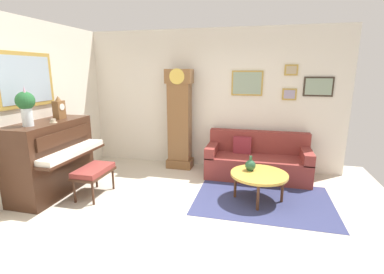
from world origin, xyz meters
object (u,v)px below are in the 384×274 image
mantel_clock (59,109)px  teacup (53,121)px  grandfather_clock (180,122)px  couch (257,161)px  green_jug (250,165)px  piano_bench (94,172)px  piano (52,157)px  flower_vase (26,105)px  coffee_table (259,175)px

mantel_clock → teacup: (0.16, -0.35, -0.15)m
grandfather_clock → couch: grandfather_clock is taller
teacup → green_jug: (3.00, 0.68, -0.70)m
piano_bench → piano: bearing=-176.2°
green_jug → flower_vase: bearing=-162.3°
piano_bench → flower_vase: 1.39m
piano_bench → flower_vase: bearing=-149.1°
piano → couch: (3.25, 1.56, -0.30)m
grandfather_clock → teacup: size_ratio=17.50×
flower_vase → teacup: bearing=63.9°
piano → flower_vase: bearing=-89.8°
couch → coffee_table: bearing=-87.4°
piano → piano_bench: 0.75m
flower_vase → green_jug: (3.16, 1.00, -0.99)m
grandfather_clock → green_jug: bearing=-36.2°
green_jug → piano: bearing=-168.8°
coffee_table → teacup: 3.30m
piano_bench → green_jug: bearing=13.3°
coffee_table → flower_vase: flower_vase is taller
piano → mantel_clock: size_ratio=3.79×
couch → piano: bearing=-154.4°
grandfather_clock → couch: 1.71m
couch → green_jug: couch is taller
piano_bench → coffee_table: (2.58, 0.48, 0.00)m
couch → teacup: (-3.10, -1.62, 0.91)m
couch → mantel_clock: mantel_clock is taller
grandfather_clock → flower_vase: bearing=-128.7°
mantel_clock → flower_vase: size_ratio=0.66×
piano → green_jug: size_ratio=6.00×
piano → piano_bench: (0.72, 0.05, -0.20)m
couch → mantel_clock: 3.65m
piano → couch: bearing=25.6°
mantel_clock → green_jug: size_ratio=1.58×
green_jug → mantel_clock: bearing=-174.0°
piano → teacup: bearing=-21.2°
teacup → flower_vase: bearing=-116.1°
coffee_table → flower_vase: bearing=-164.6°
flower_vase → coffee_table: bearing=15.4°
couch → flower_vase: 3.98m
coffee_table → grandfather_clock: bearing=143.9°
couch → coffee_table: couch is taller
coffee_table → teacup: size_ratio=7.59×
piano → mantel_clock: 0.82m
grandfather_clock → teacup: grandfather_clock is taller
piano → couch: size_ratio=0.76×
flower_vase → piano: bearing=90.2°
coffee_table → green_jug: 0.21m
couch → green_jug: (-0.10, -0.94, 0.22)m
piano_bench → couch: bearing=30.9°
teacup → green_jug: bearing=12.8°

